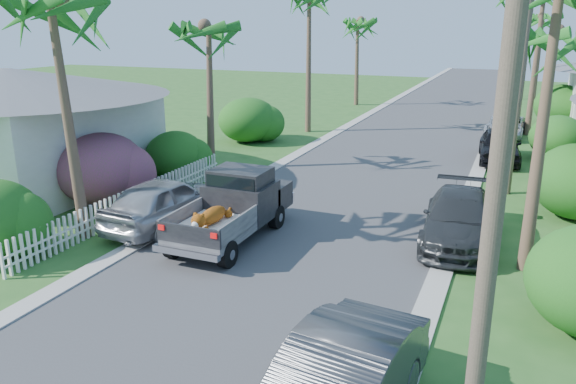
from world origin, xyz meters
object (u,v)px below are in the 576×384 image
at_px(pickup_truck, 237,204).
at_px(palm_l_d, 358,20).
at_px(palm_l_b, 207,27).
at_px(utility_pole_b, 521,72).
at_px(parked_car_ln, 165,202).
at_px(parked_car_rf, 500,146).
at_px(parked_car_rd, 505,126).
at_px(parked_car_rm, 459,219).
at_px(utility_pole_d, 528,44).
at_px(utility_pole_a, 499,166).
at_px(utility_pole_c, 526,52).
at_px(palm_r_d, 543,16).
at_px(palm_r_b, 555,32).
at_px(house_left, 14,131).

height_order(pickup_truck, palm_l_d, palm_l_d).
bearing_deg(palm_l_b, palm_l_d, 89.22).
bearing_deg(utility_pole_b, parked_car_ln, -141.31).
xyz_separation_m(parked_car_rf, palm_l_d, (-11.50, 15.59, 5.68)).
distance_m(pickup_truck, parked_car_rd, 21.03).
xyz_separation_m(parked_car_rm, utility_pole_d, (1.18, 35.85, 3.88)).
height_order(utility_pole_a, utility_pole_c, same).
height_order(palm_l_b, palm_r_d, palm_r_d).
height_order(parked_car_rm, parked_car_ln, parked_car_ln).
distance_m(parked_car_rm, palm_r_b, 9.68).
bearing_deg(parked_car_rf, palm_r_b, -69.82).
bearing_deg(palm_l_d, utility_pole_d, 36.64).
height_order(utility_pole_c, utility_pole_d, same).
bearing_deg(palm_l_d, utility_pole_c, -26.38).
bearing_deg(palm_r_d, utility_pole_a, -91.23).
height_order(utility_pole_a, utility_pole_d, same).
distance_m(house_left, utility_pole_c, 28.16).
relative_size(pickup_truck, parked_car_ln, 1.09).
bearing_deg(palm_l_b, palm_r_b, 12.62).
distance_m(palm_r_d, utility_pole_d, 3.79).
bearing_deg(utility_pole_b, parked_car_rm, -101.38).
xyz_separation_m(palm_l_b, utility_pole_d, (12.40, 31.00, -1.55)).
relative_size(parked_car_rd, palm_r_d, 0.55).
height_order(palm_r_d, utility_pole_d, utility_pole_d).
height_order(pickup_truck, palm_r_d, palm_r_d).
height_order(parked_car_rd, utility_pole_b, utility_pole_b).
xyz_separation_m(parked_car_ln, utility_pole_c, (10.05, 23.05, 3.80)).
distance_m(palm_l_d, utility_pole_b, 24.31).
distance_m(utility_pole_a, utility_pole_c, 30.00).
bearing_deg(utility_pole_d, palm_l_b, -111.80).
relative_size(parked_car_ln, house_left, 0.52).
xyz_separation_m(palm_l_b, palm_r_d, (13.30, 28.00, 0.59)).
relative_size(parked_car_rf, parked_car_ln, 0.95).
xyz_separation_m(palm_l_d, house_left, (-6.50, -27.00, -4.32)).
bearing_deg(utility_pole_c, palm_l_b, -127.78).
bearing_deg(palm_l_b, utility_pole_d, 68.20).
distance_m(parked_car_rm, utility_pole_d, 36.08).
height_order(palm_l_d, utility_pole_a, utility_pole_a).
bearing_deg(parked_car_rf, pickup_truck, -122.35).
distance_m(pickup_truck, palm_l_d, 29.78).
relative_size(palm_r_b, palm_r_d, 0.90).
bearing_deg(house_left, utility_pole_d, 62.68).
height_order(parked_car_rd, utility_pole_c, utility_pole_c).
distance_m(palm_l_d, utility_pole_d, 15.19).
xyz_separation_m(palm_r_d, utility_pole_c, (-0.90, -12.00, -2.14)).
distance_m(parked_car_rd, utility_pole_b, 12.60).
relative_size(pickup_truck, parked_car_rd, 1.16).
distance_m(parked_car_rm, parked_car_ln, 9.14).
bearing_deg(house_left, palm_r_b, 22.20).
distance_m(palm_r_b, utility_pole_a, 17.08).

